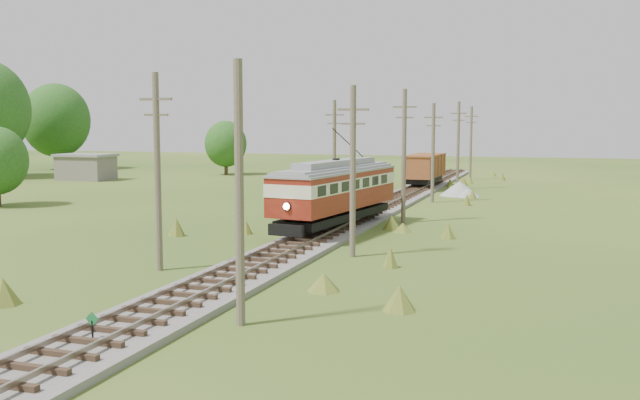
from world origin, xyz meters
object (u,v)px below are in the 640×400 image
(switch_marker, at_px, (92,326))
(gravel_pile, at_px, (461,189))
(streetcar, at_px, (336,188))
(gondola, at_px, (425,167))

(switch_marker, xyz_separation_m, gravel_pile, (4.80, 48.76, 0.01))
(switch_marker, relative_size, gravel_pile, 0.27)
(streetcar, bearing_deg, gondola, 97.88)
(gondola, xyz_separation_m, gravel_pile, (4.60, -6.77, -1.51))
(switch_marker, bearing_deg, gondola, 89.79)
(streetcar, height_order, gondola, streetcar)
(gondola, bearing_deg, switch_marker, -88.56)
(streetcar, relative_size, gravel_pile, 3.24)
(streetcar, distance_m, gravel_pile, 24.89)
(switch_marker, height_order, gravel_pile, gravel_pile)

